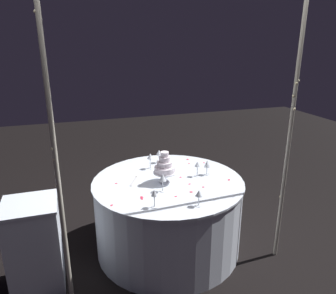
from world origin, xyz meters
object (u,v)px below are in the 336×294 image
Objects in this scene: wine_glass_0 at (150,157)px; side_table at (35,245)px; main_table at (168,214)px; wine_glass_5 at (154,194)px; decorative_arch at (186,107)px; wine_glass_3 at (163,178)px; tiered_cake at (165,167)px; wine_glass_1 at (199,194)px; wine_glass_2 at (159,153)px; wine_glass_4 at (207,164)px; cake_knife at (135,179)px; wine_glass_6 at (197,165)px.

side_table is at bearing 24.17° from wine_glass_0.
wine_glass_5 reaches higher than main_table.
decorative_arch is 0.75m from wine_glass_3.
side_table is 1.33m from tiered_cake.
side_table is 1.47m from wine_glass_1.
decorative_arch is 16.40× the size of wine_glass_2.
wine_glass_0 is 0.20m from wine_glass_2.
decorative_arch is at bearing 166.68° from side_table.
wine_glass_2 is (-0.14, -0.14, -0.02)m from wine_glass_0.
wine_glass_3 is at bearing 67.40° from tiered_cake.
main_table is 9.91× the size of wine_glass_2.
cake_knife is (0.72, -0.11, -0.11)m from wine_glass_4.
side_table reaches higher than main_table.
main_table is at bearing -81.46° from wine_glass_1.
tiered_cake is 1.85× the size of wine_glass_0.
tiered_cake is 1.97× the size of wine_glass_6.
wine_glass_4 is at bearing -173.73° from side_table.
side_table is 5.17× the size of wine_glass_4.
wine_glass_1 is at bearing 131.21° from decorative_arch.
wine_glass_4 is 0.57× the size of cake_knife.
wine_glass_6 is at bearing 2.83° from wine_glass_4.
wine_glass_6 is at bearing 118.27° from wine_glass_2.
wine_glass_4 reaches higher than wine_glass_1.
main_table is 5.47× the size of cake_knife.
tiered_cake is 0.55m from wine_glass_1.
wine_glass_5 is at bearing 77.31° from wine_glass_0.
wine_glass_1 is 0.53× the size of cake_knife.
wine_glass_0 is at bearing -102.69° from wine_glass_5.
wine_glass_1 is at bearing 98.54° from main_table.
cake_knife is (0.36, 0.37, -0.11)m from wine_glass_2.
decorative_arch is at bearing -178.81° from wine_glass_5.
wine_glass_5 is at bearing 92.88° from cake_knife.
wine_glass_1 is 0.96× the size of wine_glass_2.
wine_glass_0 is (0.08, -0.36, 0.51)m from main_table.
main_table is 8.84× the size of wine_glass_3.
main_table is 1.86× the size of side_table.
side_table is at bearing 7.63° from main_table.
main_table is at bearing 2.01° from wine_glass_6.
side_table is 2.58× the size of tiered_cake.
main_table is 1.27m from side_table.
wine_glass_2 is 0.52m from cake_knife.
wine_glass_1 is 0.86× the size of wine_glass_3.
side_table is at bearing 6.27° from wine_glass_4.
decorative_arch reaches higher than side_table.
wine_glass_0 is (0.04, -0.39, -0.03)m from tiered_cake.
wine_glass_0 is 1.12× the size of wine_glass_2.
wine_glass_4 is at bearing -157.39° from wine_glass_3.
tiered_cake is at bearing 79.32° from wine_glass_2.
main_table is 9.40× the size of wine_glass_6.
wine_glass_1 is at bearing 119.78° from wine_glass_3.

